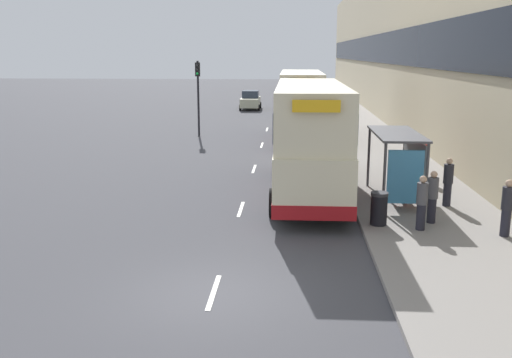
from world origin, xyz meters
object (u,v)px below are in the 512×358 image
car_1 (251,100)px  pedestrian_at_shelter (448,182)px  pedestrian_1 (424,160)px  pedestrian_2 (433,196)px  car_2 (300,105)px  litter_bin (379,208)px  bus_shelter (402,154)px  car_0 (299,95)px  pedestrian_4 (422,202)px  double_decker_bus_near (310,137)px  double_decker_bus_ahead (301,104)px  traffic_light_far_kerb (198,86)px  pedestrian_3 (507,207)px

car_1 → pedestrian_at_shelter: 37.62m
car_1 → pedestrian_1: size_ratio=2.45×
pedestrian_at_shelter → pedestrian_2: size_ratio=1.02×
car_2 → litter_bin: (2.00, -34.37, -0.20)m
pedestrian_2 → litter_bin: size_ratio=1.61×
bus_shelter → litter_bin: bearing=-112.0°
bus_shelter → litter_bin: 3.48m
car_1 → pedestrian_at_shelter: (9.59, -36.38, 0.13)m
pedestrian_2 → car_0: bearing=94.5°
pedestrian_2 → pedestrian_4: pedestrian_4 is taller
double_decker_bus_near → car_2: double_decker_bus_near is taller
bus_shelter → car_2: size_ratio=1.05×
double_decker_bus_ahead → car_2: bearing=89.3°
car_0 → traffic_light_far_kerb: (-6.97, -26.83, 2.43)m
pedestrian_1 → pedestrian_2: (-1.09, -6.18, -0.05)m
double_decker_bus_ahead → car_1: (-4.63, 20.23, -1.39)m
pedestrian_1 → traffic_light_far_kerb: 18.06m
double_decker_bus_ahead → double_decker_bus_near: bearing=-89.5°
pedestrian_1 → pedestrian_4: size_ratio=1.05×
pedestrian_1 → pedestrian_2: 6.27m
car_0 → pedestrian_3: bearing=-83.4°
double_decker_bus_near → litter_bin: bearing=-64.4°
litter_bin → pedestrian_4: bearing=-20.7°
pedestrian_2 → litter_bin: 1.78m
car_0 → car_1: car_0 is taller
pedestrian_3 → double_decker_bus_near: bearing=137.0°
car_2 → pedestrian_at_shelter: bearing=-81.5°
pedestrian_at_shelter → pedestrian_4: (-1.55, -2.90, -0.02)m
double_decker_bus_near → car_2: size_ratio=2.63×
double_decker_bus_ahead → litter_bin: size_ratio=9.84×
pedestrian_at_shelter → traffic_light_far_kerb: traffic_light_far_kerb is taller
bus_shelter → litter_bin: (-1.22, -3.02, -1.21)m
bus_shelter → car_1: (-8.06, 35.79, -0.98)m
double_decker_bus_near → pedestrian_at_shelter: double_decker_bus_near is taller
bus_shelter → pedestrian_4: size_ratio=2.47×
pedestrian_at_shelter → pedestrian_2: pedestrian_at_shelter is taller
double_decker_bus_ahead → traffic_light_far_kerb: bearing=168.0°
car_0 → pedestrian_2: (3.70, -46.53, 0.10)m
bus_shelter → pedestrian_4: bus_shelter is taller
bus_shelter → double_decker_bus_near: 3.57m
pedestrian_at_shelter → pedestrian_1: (0.06, 4.05, 0.03)m
car_2 → pedestrian_2: pedestrian_2 is taller
bus_shelter → double_decker_bus_near: bearing=158.2°
pedestrian_4 → litter_bin: size_ratio=1.62×
double_decker_bus_ahead → pedestrian_4: (3.41, -19.04, -1.28)m
car_0 → pedestrian_1: pedestrian_1 is taller
pedestrian_4 → pedestrian_1: bearing=77.0°
pedestrian_2 → pedestrian_3: pedestrian_3 is taller
pedestrian_1 → car_1: bearing=106.6°
car_0 → litter_bin: bearing=-87.6°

